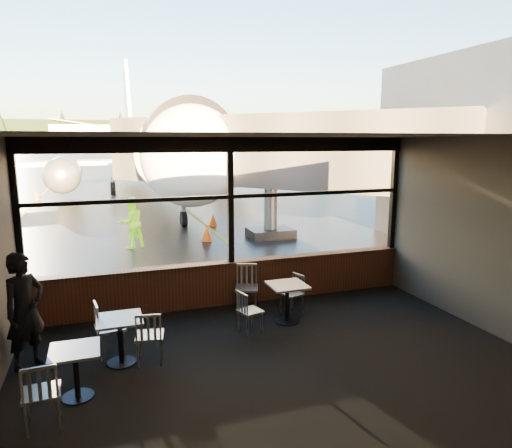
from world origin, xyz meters
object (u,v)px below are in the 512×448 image
jet_bridge (288,167)px  cone_extra (213,220)px  chair_near_n (247,289)px  chair_near_w (250,312)px  cafe_table_left (76,374)px  ground_crew (131,223)px  chair_mid_w (110,328)px  chair_near_e (292,294)px  cafe_table_near (287,303)px  passenger (25,311)px  cone_nose (207,233)px  chair_left_s (42,393)px  chair_mid_s (150,336)px  cafe_table_mid (121,341)px  cone_wing (37,196)px  airliner (146,110)px

jet_bridge → cone_extra: bearing=118.9°
chair_near_n → chair_near_w: bearing=95.5°
cafe_table_left → cone_extra: bearing=67.9°
chair_near_w → ground_crew: size_ratio=0.48×
chair_near_n → chair_mid_w: 2.90m
chair_near_e → cafe_table_near: bearing=127.6°
chair_near_n → passenger: (-3.88, -1.14, 0.43)m
cone_nose → cafe_table_left: bearing=-113.2°
chair_near_n → cone_nose: 6.74m
cone_nose → cone_extra: cone_nose is taller
chair_left_s → passenger: passenger is taller
jet_bridge → passenger: jet_bridge is taller
chair_near_e → chair_mid_s: (-2.92, -1.18, 0.04)m
chair_near_e → chair_mid_s: 3.15m
cafe_table_mid → passenger: 1.49m
chair_near_w → chair_mid_w: 2.42m
chair_near_e → cone_wing: (-6.98, 20.78, -0.13)m
cone_nose → cone_extra: bearing=71.8°
cone_nose → chair_mid_s: bearing=-108.7°
chair_mid_w → chair_left_s: chair_mid_w is taller
jet_bridge → chair_left_s: bearing=-128.0°
jet_bridge → chair_near_e: jet_bridge is taller
passenger → cone_extra: (5.46, 10.49, -0.67)m
chair_mid_s → cone_extra: (3.68, 10.95, -0.20)m
cafe_table_left → chair_mid_s: (1.05, 0.70, 0.09)m
chair_near_w → chair_mid_s: chair_mid_s is taller
airliner → cafe_table_mid: 23.37m
cafe_table_mid → chair_left_s: (-0.97, -1.37, 0.07)m
chair_near_n → chair_mid_s: chair_near_n is taller
cone_extra → cafe_table_left: bearing=-112.1°
cafe_table_mid → airliner: bearing=82.8°
airliner → chair_near_w: bearing=-92.1°
ground_crew → chair_left_s: bearing=55.9°
chair_mid_s → ground_crew: bearing=98.5°
cafe_table_left → jet_bridge: bearing=51.7°
passenger → cone_nose: bearing=15.2°
passenger → cone_nose: size_ratio=3.38×
cafe_table_near → ground_crew: size_ratio=0.46×
jet_bridge → cafe_table_mid: 9.81m
cone_wing → cone_extra: 13.46m
jet_bridge → chair_mid_s: bearing=-125.9°
chair_near_e → cone_wing: size_ratio=1.47×
chair_near_w → chair_mid_w: bearing=-103.1°
cafe_table_left → chair_left_s: (-0.36, -0.56, 0.10)m
chair_mid_s → chair_left_s: chair_left_s is taller
cafe_table_mid → chair_mid_s: bearing=-14.3°
cone_wing → chair_mid_s: bearing=-79.5°
passenger → ground_crew: passenger is taller
cafe_table_near → ground_crew: ground_crew is taller
chair_mid_s → passenger: size_ratio=0.48×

